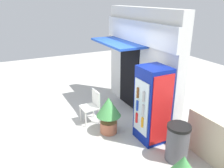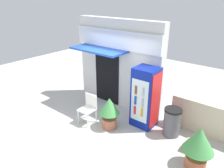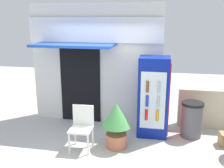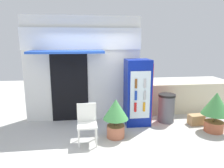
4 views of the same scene
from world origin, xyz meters
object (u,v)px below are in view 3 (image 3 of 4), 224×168
object	(u,v)px
drink_cooler	(154,97)
plastic_chair	(82,124)
trash_bin	(192,119)
potted_plant_near_shop	(116,121)

from	to	relation	value
drink_cooler	plastic_chair	distance (m)	1.71
plastic_chair	trash_bin	xyz separation A→B (m)	(2.25, 0.96, -0.11)
potted_plant_near_shop	trash_bin	size ratio (longest dim) A/B	1.17
drink_cooler	potted_plant_near_shop	size ratio (longest dim) A/B	1.90
plastic_chair	potted_plant_near_shop	distance (m)	0.70
potted_plant_near_shop	drink_cooler	bearing A→B (deg)	47.02
plastic_chair	drink_cooler	bearing A→B (deg)	33.44
plastic_chair	trash_bin	bearing A→B (deg)	23.07
drink_cooler	trash_bin	xyz separation A→B (m)	(0.86, 0.04, -0.49)
drink_cooler	plastic_chair	world-z (taller)	drink_cooler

